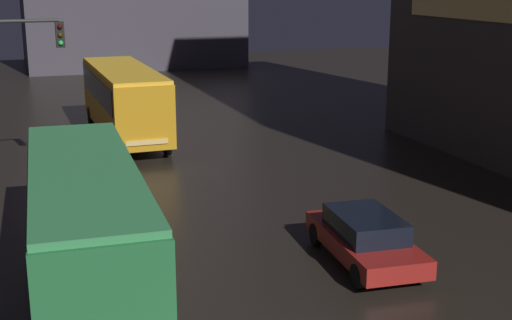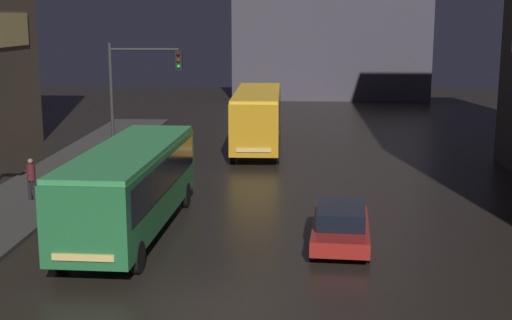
# 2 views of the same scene
# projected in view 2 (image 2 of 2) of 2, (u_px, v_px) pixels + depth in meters

# --- Properties ---
(ground_plane) EXTENTS (120.00, 120.00, 0.00)m
(ground_plane) POSITION_uv_depth(u_px,v_px,m) (209.00, 309.00, 18.89)
(ground_plane) COLOR black
(sidewalk_left) EXTENTS (4.00, 48.00, 0.15)m
(sidewalk_left) POSITION_uv_depth(u_px,v_px,m) (19.00, 204.00, 29.13)
(sidewalk_left) COLOR #3D3A38
(sidewalk_left) RESTS_ON ground
(bus_near) EXTENTS (3.01, 10.59, 3.14)m
(bus_near) POSITION_uv_depth(u_px,v_px,m) (131.00, 181.00, 24.96)
(bus_near) COLOR #236B38
(bus_near) RESTS_ON ground
(bus_far) EXTENTS (2.69, 10.36, 3.42)m
(bus_far) POSITION_uv_depth(u_px,v_px,m) (257.00, 114.00, 40.91)
(bus_far) COLOR orange
(bus_far) RESTS_ON ground
(car_taxi) EXTENTS (2.20, 4.65, 1.37)m
(car_taxi) POSITION_uv_depth(u_px,v_px,m) (341.00, 225.00, 23.93)
(car_taxi) COLOR maroon
(car_taxi) RESTS_ON ground
(pedestrian_near) EXTENTS (0.49, 0.49, 1.75)m
(pedestrian_near) POSITION_uv_depth(u_px,v_px,m) (31.00, 176.00, 29.28)
(pedestrian_near) COLOR black
(pedestrian_near) RESTS_ON sidewalk_left
(traffic_light_main) EXTENTS (3.48, 0.35, 6.40)m
(traffic_light_main) POSITION_uv_depth(u_px,v_px,m) (136.00, 87.00, 33.44)
(traffic_light_main) COLOR #2D2D2D
(traffic_light_main) RESTS_ON ground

